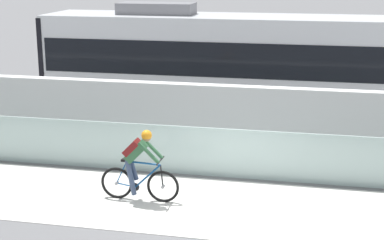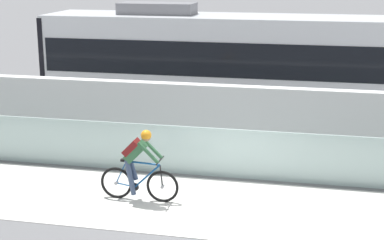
# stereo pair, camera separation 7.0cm
# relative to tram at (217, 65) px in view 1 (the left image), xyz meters

# --- Properties ---
(ground_plane) EXTENTS (200.00, 200.00, 0.00)m
(ground_plane) POSITION_rel_tram_xyz_m (1.09, -6.85, -1.89)
(ground_plane) COLOR slate
(bike_path_deck) EXTENTS (32.00, 3.20, 0.01)m
(bike_path_deck) POSITION_rel_tram_xyz_m (1.09, -6.85, -1.89)
(bike_path_deck) COLOR silver
(bike_path_deck) RESTS_ON ground
(glass_parapet) EXTENTS (32.00, 0.05, 1.22)m
(glass_parapet) POSITION_rel_tram_xyz_m (1.09, -5.00, -1.28)
(glass_parapet) COLOR #ADC6C1
(glass_parapet) RESTS_ON ground
(concrete_barrier_wall) EXTENTS (32.00, 0.36, 1.90)m
(concrete_barrier_wall) POSITION_rel_tram_xyz_m (1.09, -3.20, -0.94)
(concrete_barrier_wall) COLOR white
(concrete_barrier_wall) RESTS_ON ground
(tram_rail_near) EXTENTS (32.00, 0.08, 0.01)m
(tram_rail_near) POSITION_rel_tram_xyz_m (1.09, -0.72, -1.89)
(tram_rail_near) COLOR #595654
(tram_rail_near) RESTS_ON ground
(tram_rail_far) EXTENTS (32.00, 0.08, 0.01)m
(tram_rail_far) POSITION_rel_tram_xyz_m (1.09, 0.72, -1.89)
(tram_rail_far) COLOR #595654
(tram_rail_far) RESTS_ON ground
(tram) EXTENTS (11.06, 2.54, 3.81)m
(tram) POSITION_rel_tram_xyz_m (0.00, 0.00, 0.00)
(tram) COLOR silver
(tram) RESTS_ON ground
(cyclist_on_bike) EXTENTS (1.77, 0.58, 1.61)m
(cyclist_on_bike) POSITION_rel_tram_xyz_m (-0.52, -6.85, -1.09)
(cyclist_on_bike) COLOR black
(cyclist_on_bike) RESTS_ON ground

